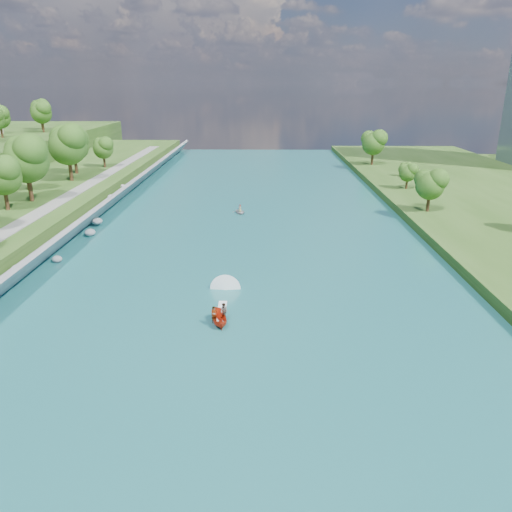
{
  "coord_description": "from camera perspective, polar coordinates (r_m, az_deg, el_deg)",
  "views": [
    {
      "loc": [
        2.8,
        -43.68,
        22.82
      ],
      "look_at": [
        1.96,
        14.96,
        2.5
      ],
      "focal_mm": 35.0,
      "sensor_mm": 36.0,
      "label": 1
    }
  ],
  "objects": [
    {
      "name": "trees_east",
      "position": [
        88.48,
        23.17,
        6.66
      ],
      "size": [
        18.88,
        139.26,
        11.14
      ],
      "color": "#1D4612",
      "rests_on": "berm_east"
    },
    {
      "name": "riverside_path",
      "position": [
        75.31,
        -27.19,
        2.13
      ],
      "size": [
        3.0,
        200.0,
        0.1
      ],
      "primitive_type": "cube",
      "color": "gray",
      "rests_on": "berm_west"
    },
    {
      "name": "raft",
      "position": [
        92.61,
        -1.84,
        5.14
      ],
      "size": [
        3.13,
        3.78,
        1.62
      ],
      "rotation": [
        0.0,
        0.0,
        0.27
      ],
      "color": "gray",
      "rests_on": "river_water"
    },
    {
      "name": "trees_ridge",
      "position": [
        157.38,
        -26.04,
        14.08
      ],
      "size": [
        13.84,
        54.67,
        10.93
      ],
      "color": "#1D4612",
      "rests_on": "ridge_west"
    },
    {
      "name": "ground",
      "position": [
        49.36,
        -2.55,
        -8.45
      ],
      "size": [
        260.0,
        260.0,
        0.0
      ],
      "primitive_type": "plane",
      "color": "#2D5119",
      "rests_on": "ground"
    },
    {
      "name": "river_water",
      "position": [
        67.68,
        -1.6,
        -0.56
      ],
      "size": [
        55.0,
        240.0,
        0.1
      ],
      "primitive_type": "cube",
      "color": "#17595A",
      "rests_on": "ground"
    },
    {
      "name": "riprap_bank",
      "position": [
        71.95,
        -22.69,
        0.6
      ],
      "size": [
        4.1,
        236.0,
        4.25
      ],
      "color": "slate",
      "rests_on": "ground"
    },
    {
      "name": "motorboat",
      "position": [
        51.98,
        -4.06,
        -6.15
      ],
      "size": [
        3.6,
        18.67,
        2.09
      ],
      "rotation": [
        0.0,
        0.0,
        3.41
      ],
      "color": "red",
      "rests_on": "river_water"
    }
  ]
}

